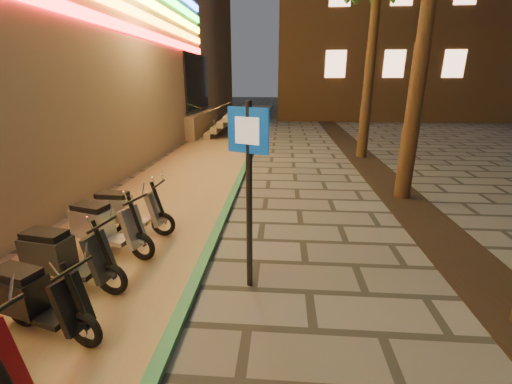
# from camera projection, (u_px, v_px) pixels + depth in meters

# --- Properties ---
(parking_strip) EXTENTS (3.40, 60.00, 0.01)m
(parking_strip) POSITION_uv_depth(u_px,v_px,m) (199.00, 166.00, 12.41)
(parking_strip) COLOR #8C7251
(parking_strip) RESTS_ON ground
(green_curb) EXTENTS (0.18, 60.00, 0.10)m
(green_curb) POSITION_uv_depth(u_px,v_px,m) (246.00, 165.00, 12.28)
(green_curb) COLOR #286C46
(green_curb) RESTS_ON ground
(planting_strip) EXTENTS (1.20, 40.00, 0.02)m
(planting_strip) POSITION_uv_depth(u_px,v_px,m) (432.00, 228.00, 7.23)
(planting_strip) COLOR black
(planting_strip) RESTS_ON ground
(pedestrian_sign) EXTENTS (0.56, 0.27, 2.74)m
(pedestrian_sign) POSITION_uv_depth(u_px,v_px,m) (249.00, 173.00, 4.68)
(pedestrian_sign) COLOR black
(pedestrian_sign) RESTS_ON ground
(scooter_6) EXTENTS (1.54, 0.78, 1.09)m
(scooter_6) POSITION_uv_depth(u_px,v_px,m) (35.00, 299.00, 4.13)
(scooter_6) COLOR black
(scooter_6) RESTS_ON ground
(scooter_7) EXTENTS (1.66, 0.70, 1.16)m
(scooter_7) POSITION_uv_depth(u_px,v_px,m) (63.00, 257.00, 5.03)
(scooter_7) COLOR black
(scooter_7) RESTS_ON ground
(scooter_8) EXTENTS (1.65, 0.84, 1.17)m
(scooter_8) POSITION_uv_depth(u_px,v_px,m) (104.00, 227.00, 6.07)
(scooter_8) COLOR black
(scooter_8) RESTS_ON ground
(scooter_9) EXTENTS (1.61, 0.56, 1.13)m
(scooter_9) POSITION_uv_depth(u_px,v_px,m) (126.00, 211.00, 6.84)
(scooter_9) COLOR black
(scooter_9) RESTS_ON ground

